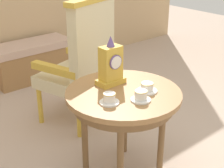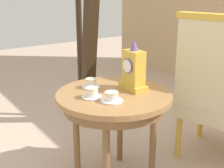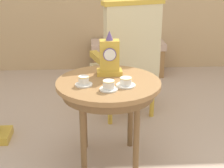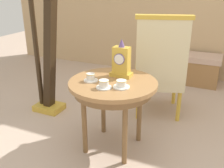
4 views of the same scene
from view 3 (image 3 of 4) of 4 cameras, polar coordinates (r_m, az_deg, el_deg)
name	(u,v)px [view 3 (image 3 of 4)]	position (r m, az deg, el deg)	size (l,w,h in m)	color
ground_plane	(114,156)	(2.79, 0.31, -11.81)	(10.00, 10.00, 0.00)	#BCA38E
side_table	(108,91)	(2.49, -0.60, -1.14)	(0.76, 0.76, 0.65)	#9E7042
teacup_left	(84,81)	(2.39, -4.73, 0.46)	(0.12, 0.12, 0.07)	white
teacup_right	(109,86)	(2.30, -0.56, -0.27)	(0.13, 0.13, 0.07)	white
teacup_center	(126,82)	(2.37, 2.31, 0.29)	(0.14, 0.14, 0.06)	white
mantel_clock	(109,57)	(2.56, -0.43, 4.45)	(0.19, 0.11, 0.34)	gold
armchair	(127,58)	(3.22, 2.56, 4.38)	(0.67, 0.67, 1.14)	beige
window_bench	(128,58)	(4.51, 2.60, 4.34)	(0.94, 0.40, 0.44)	#CCA893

